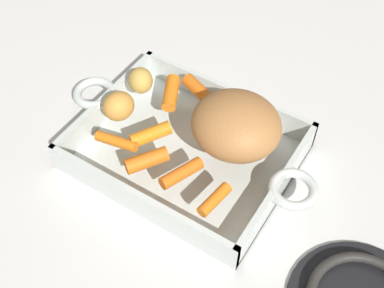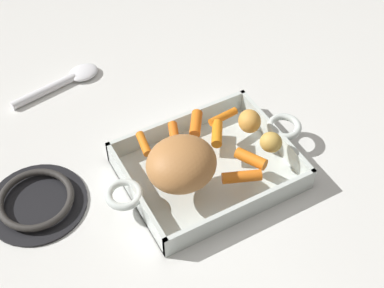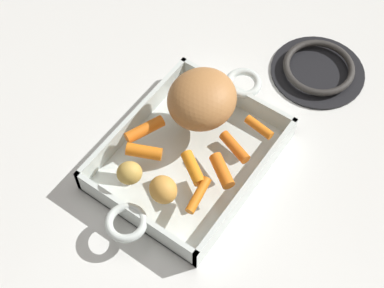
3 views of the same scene
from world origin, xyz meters
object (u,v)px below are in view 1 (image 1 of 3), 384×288
Objects in this scene: baby_carrot_short at (151,134)px; potato_whole at (141,80)px; baby_carrot_center_left at (181,173)px; baby_carrot_center_right at (200,92)px; baby_carrot_southeast at (147,160)px; baby_carrot_long at (117,141)px; baby_carrot_northwest at (171,93)px; pork_roast at (236,125)px; baby_carrot_southwest at (215,199)px; potato_halved at (119,106)px; roasting_dish at (186,150)px.

potato_whole is at bearing -46.53° from baby_carrot_short.
baby_carrot_center_left is 0.15m from baby_carrot_center_right.
baby_carrot_center_left is 1.06× the size of baby_carrot_southeast.
baby_carrot_northwest reaches higher than baby_carrot_long.
baby_carrot_long is (0.11, 0.00, -0.00)m from baby_carrot_center_left.
baby_carrot_northwest is (0.12, -0.03, -0.03)m from pork_roast.
baby_carrot_southeast is 0.11m from baby_carrot_southwest.
potato_halved is (0.09, -0.05, 0.01)m from baby_carrot_southeast.
potato_whole is at bearing -36.68° from baby_carrot_center_left.
baby_carrot_southeast is (-0.04, 0.12, -0.00)m from baby_carrot_northwest.
baby_carrot_center_left is 1.07× the size of baby_carrot_short.
potato_whole is (0.04, -0.11, 0.01)m from baby_carrot_long.
baby_carrot_short is (0.10, 0.05, -0.03)m from pork_roast.
baby_carrot_center_right is (0.09, -0.05, -0.03)m from pork_roast.
roasting_dish is at bearing -61.90° from baby_carrot_center_left.
baby_carrot_long is 0.91× the size of baby_carrot_center_right.
baby_carrot_short is at bearing 42.29° from roasting_dish.
baby_carrot_long is 1.07× the size of baby_carrot_short.
baby_carrot_center_left is 1.06× the size of baby_carrot_northwest.
baby_carrot_short is (-0.03, -0.03, 0.00)m from baby_carrot_long.
baby_carrot_short reaches higher than baby_carrot_center_left.
baby_carrot_long is at bearing 122.88° from potato_halved.
baby_carrot_center_right is at bearing -97.60° from baby_carrot_short.
baby_carrot_northwest is 0.08m from potato_halved.
baby_carrot_southeast is 0.15m from baby_carrot_center_right.
baby_carrot_northwest is (0.06, -0.05, 0.05)m from roasting_dish.
baby_carrot_southeast is 1.11× the size of baby_carrot_southwest.
baby_carrot_center_left is 0.05m from baby_carrot_southeast.
baby_carrot_southeast is 0.15m from potato_whole.
pork_roast is at bearing -130.46° from baby_carrot_southeast.
potato_halved reaches higher than baby_carrot_northwest.
baby_carrot_center_left is 0.11m from baby_carrot_long.
baby_carrot_southeast reaches higher than baby_carrot_center_left.
roasting_dish is 0.10m from pork_roast.
roasting_dish is at bearing -39.98° from baby_carrot_southwest.
potato_halved reaches higher than baby_carrot_short.
baby_carrot_center_left is 0.06m from baby_carrot_southwest.
baby_carrot_northwest is 1.42× the size of potato_whole.
baby_carrot_center_right is (-0.04, -0.03, -0.00)m from baby_carrot_northwest.
baby_carrot_southeast is at bearing -1.86° from baby_carrot_southwest.
baby_carrot_center_left is at bearing -170.79° from baby_carrot_southeast.
baby_carrot_southeast is at bearing 92.99° from baby_carrot_center_right.
potato_halved is (0.19, -0.06, 0.01)m from baby_carrot_southwest.
pork_roast is 2.12× the size of baby_carrot_northwest.
potato_halved is at bearing -10.26° from baby_carrot_short.
baby_carrot_center_right is (0.06, -0.14, 0.00)m from baby_carrot_center_left.
baby_carrot_long is 0.05m from baby_carrot_short.
baby_carrot_southwest is at bearing 168.57° from baby_carrot_center_left.
baby_carrot_southwest is at bearing 149.52° from potato_whole.
potato_halved reaches higher than potato_whole.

